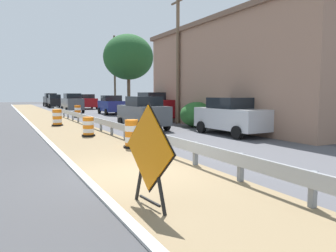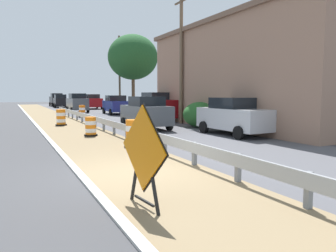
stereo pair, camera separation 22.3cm
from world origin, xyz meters
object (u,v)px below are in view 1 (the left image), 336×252
traffic_barrel_far (78,112)px  car_trailing_near_lane (153,107)px  traffic_barrel_mid (57,118)px  car_distant_a (112,105)px  car_trailing_far_lane (51,100)px  car_distant_b (143,113)px  utility_pole_near (178,58)px  traffic_barrel_nearest (132,135)px  traffic_barrel_close (88,128)px  warning_sign_diamond (149,152)px  car_lead_far_lane (55,101)px  car_distant_c (232,116)px  utility_pole_mid (115,73)px  car_lead_near_lane (72,103)px  car_mid_far_lane (87,102)px

traffic_barrel_far → car_trailing_near_lane: 7.79m
traffic_barrel_mid → car_distant_a: size_ratio=0.25×
traffic_barrel_far → car_trailing_near_lane: (4.53, -6.30, 0.62)m
car_trailing_far_lane → car_distant_b: (0.09, -39.22, -0.10)m
traffic_barrel_far → car_distant_b: (1.46, -11.54, 0.49)m
car_trailing_near_lane → utility_pole_near: (0.55, -3.07, 3.55)m
traffic_barrel_nearest → traffic_barrel_close: size_ratio=1.15×
traffic_barrel_mid → car_distant_a: (6.91, 9.83, 0.49)m
traffic_barrel_nearest → utility_pole_near: utility_pole_near is taller
warning_sign_diamond → traffic_barrel_close: size_ratio=2.06×
traffic_barrel_close → car_trailing_near_lane: (6.82, 6.99, 0.68)m
traffic_barrel_far → car_lead_far_lane: car_lead_far_lane is taller
traffic_barrel_close → car_distant_c: car_distant_c is taller
car_trailing_near_lane → utility_pole_mid: size_ratio=0.53×
traffic_barrel_nearest → warning_sign_diamond: bearing=-108.5°
traffic_barrel_mid → utility_pole_mid: bearing=58.8°
car_lead_far_lane → traffic_barrel_far: bearing=179.0°
traffic_barrel_mid → car_distant_c: car_distant_c is taller
traffic_barrel_far → car_trailing_near_lane: bearing=-54.3°
car_lead_near_lane → car_lead_far_lane: bearing=-0.2°
warning_sign_diamond → car_distant_c: size_ratio=0.45×
traffic_barrel_close → warning_sign_diamond: bearing=-97.8°
traffic_barrel_far → car_lead_near_lane: bearing=82.2°
car_trailing_far_lane → utility_pole_mid: size_ratio=0.45×
car_distant_a → traffic_barrel_far: bearing=-53.3°
car_distant_c → utility_pole_near: bearing=173.6°
car_lead_near_lane → car_trailing_far_lane: car_trailing_far_lane is taller
traffic_barrel_nearest → car_trailing_near_lane: size_ratio=0.23×
traffic_barrel_nearest → car_lead_far_lane: size_ratio=0.26×
traffic_barrel_mid → car_trailing_near_lane: size_ratio=0.23×
traffic_barrel_close → car_distant_c: size_ratio=0.22×
car_trailing_far_lane → car_distant_c: car_trailing_far_lane is taller
traffic_barrel_close → car_lead_near_lane: 21.75m
car_mid_far_lane → utility_pole_mid: (1.49, -7.69, 3.62)m
traffic_barrel_close → car_trailing_far_lane: bearing=84.9°
utility_pole_near → traffic_barrel_nearest: bearing=-129.4°
warning_sign_diamond → car_lead_far_lane: car_lead_far_lane is taller
traffic_barrel_mid → car_lead_near_lane: (3.96, 15.21, 0.58)m
traffic_barrel_nearest → traffic_barrel_mid: size_ratio=1.02×
traffic_barrel_far → car_lead_far_lane: bearing=86.9°
car_lead_near_lane → car_lead_far_lane: size_ratio=1.03×
traffic_barrel_nearest → car_trailing_near_lane: 12.81m
traffic_barrel_close → traffic_barrel_mid: traffic_barrel_mid is taller
car_distant_b → traffic_barrel_far: bearing=6.8°
car_lead_near_lane → car_distant_a: (2.95, -5.37, -0.10)m
utility_pole_mid → traffic_barrel_mid: bearing=-121.2°
traffic_barrel_nearest → traffic_barrel_close: traffic_barrel_nearest is taller
car_lead_near_lane → traffic_barrel_far: bearing=172.2°
warning_sign_diamond → traffic_barrel_nearest: bearing=-115.3°
car_trailing_far_lane → utility_pole_mid: (4.74, -19.92, 3.55)m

